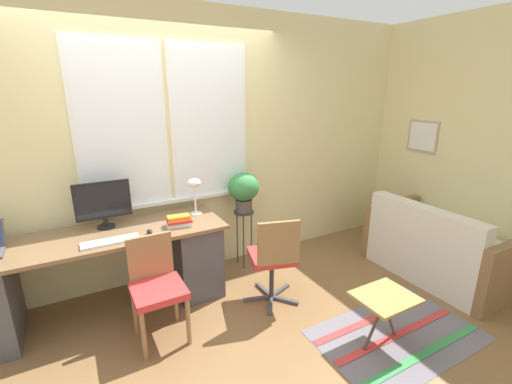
{
  "coord_description": "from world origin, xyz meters",
  "views": [
    {
      "loc": [
        -0.78,
        -2.61,
        1.92
      ],
      "look_at": [
        0.75,
        0.17,
        0.96
      ],
      "focal_mm": 24.0,
      "sensor_mm": 36.0,
      "label": 1
    }
  ],
  "objects_px": {
    "book_stack": "(179,221)",
    "office_chair_swivel": "(274,257)",
    "couch_loveseat": "(438,250)",
    "potted_plant": "(244,189)",
    "plant_stand": "(244,220)",
    "monitor": "(103,203)",
    "folding_stool": "(385,300)",
    "desk_lamp": "(194,187)",
    "mouse": "(150,232)",
    "desk_chair_wooden": "(156,285)",
    "keyboard": "(110,241)"
  },
  "relations": [
    {
      "from": "office_chair_swivel",
      "to": "keyboard",
      "type": "bearing_deg",
      "value": -0.96
    },
    {
      "from": "office_chair_swivel",
      "to": "couch_loveseat",
      "type": "height_order",
      "value": "office_chair_swivel"
    },
    {
      "from": "desk_lamp",
      "to": "desk_chair_wooden",
      "type": "height_order",
      "value": "desk_lamp"
    },
    {
      "from": "mouse",
      "to": "plant_stand",
      "type": "relative_size",
      "value": 0.11
    },
    {
      "from": "plant_stand",
      "to": "folding_stool",
      "type": "height_order",
      "value": "plant_stand"
    },
    {
      "from": "plant_stand",
      "to": "mouse",
      "type": "bearing_deg",
      "value": -161.79
    },
    {
      "from": "couch_loveseat",
      "to": "plant_stand",
      "type": "xyz_separation_m",
      "value": [
        -1.72,
        1.17,
        0.26
      ]
    },
    {
      "from": "potted_plant",
      "to": "keyboard",
      "type": "bearing_deg",
      "value": -164.72
    },
    {
      "from": "office_chair_swivel",
      "to": "plant_stand",
      "type": "distance_m",
      "value": 0.78
    },
    {
      "from": "office_chair_swivel",
      "to": "folding_stool",
      "type": "xyz_separation_m",
      "value": [
        0.46,
        -0.86,
        -0.08
      ]
    },
    {
      "from": "couch_loveseat",
      "to": "desk_chair_wooden",
      "type": "bearing_deg",
      "value": 80.58
    },
    {
      "from": "mouse",
      "to": "folding_stool",
      "type": "xyz_separation_m",
      "value": [
        1.44,
        -1.28,
        -0.37
      ]
    },
    {
      "from": "keyboard",
      "to": "desk_lamp",
      "type": "xyz_separation_m",
      "value": [
        0.82,
        0.29,
        0.27
      ]
    },
    {
      "from": "monitor",
      "to": "mouse",
      "type": "relative_size",
      "value": 6.39
    },
    {
      "from": "desk_lamp",
      "to": "plant_stand",
      "type": "relative_size",
      "value": 0.56
    },
    {
      "from": "monitor",
      "to": "book_stack",
      "type": "bearing_deg",
      "value": -25.97
    },
    {
      "from": "mouse",
      "to": "folding_stool",
      "type": "bearing_deg",
      "value": -41.68
    },
    {
      "from": "desk_chair_wooden",
      "to": "office_chair_swivel",
      "type": "xyz_separation_m",
      "value": [
        1.03,
        -0.07,
        0.01
      ]
    },
    {
      "from": "monitor",
      "to": "office_chair_swivel",
      "type": "relative_size",
      "value": 0.53
    },
    {
      "from": "keyboard",
      "to": "mouse",
      "type": "height_order",
      "value": "mouse"
    },
    {
      "from": "mouse",
      "to": "potted_plant",
      "type": "bearing_deg",
      "value": 18.21
    },
    {
      "from": "desk_chair_wooden",
      "to": "folding_stool",
      "type": "bearing_deg",
      "value": -32.75
    },
    {
      "from": "couch_loveseat",
      "to": "potted_plant",
      "type": "bearing_deg",
      "value": 55.77
    },
    {
      "from": "plant_stand",
      "to": "potted_plant",
      "type": "bearing_deg",
      "value": -90.0
    },
    {
      "from": "monitor",
      "to": "plant_stand",
      "type": "relative_size",
      "value": 0.71
    },
    {
      "from": "couch_loveseat",
      "to": "plant_stand",
      "type": "height_order",
      "value": "couch_loveseat"
    },
    {
      "from": "desk_chair_wooden",
      "to": "keyboard",
      "type": "bearing_deg",
      "value": 129.25
    },
    {
      "from": "book_stack",
      "to": "office_chair_swivel",
      "type": "relative_size",
      "value": 0.27
    },
    {
      "from": "mouse",
      "to": "book_stack",
      "type": "distance_m",
      "value": 0.28
    },
    {
      "from": "book_stack",
      "to": "office_chair_swivel",
      "type": "bearing_deg",
      "value": -33.3
    },
    {
      "from": "monitor",
      "to": "plant_stand",
      "type": "height_order",
      "value": "monitor"
    },
    {
      "from": "mouse",
      "to": "desk_chair_wooden",
      "type": "bearing_deg",
      "value": -98.01
    },
    {
      "from": "desk_chair_wooden",
      "to": "couch_loveseat",
      "type": "height_order",
      "value": "desk_chair_wooden"
    },
    {
      "from": "desk_lamp",
      "to": "potted_plant",
      "type": "xyz_separation_m",
      "value": [
        0.57,
        0.09,
        -0.12
      ]
    },
    {
      "from": "book_stack",
      "to": "plant_stand",
      "type": "xyz_separation_m",
      "value": [
        0.8,
        0.3,
        -0.25
      ]
    },
    {
      "from": "monitor",
      "to": "folding_stool",
      "type": "height_order",
      "value": "monitor"
    },
    {
      "from": "book_stack",
      "to": "desk_chair_wooden",
      "type": "xyz_separation_m",
      "value": [
        -0.32,
        -0.39,
        -0.34
      ]
    },
    {
      "from": "potted_plant",
      "to": "mouse",
      "type": "bearing_deg",
      "value": -161.79
    },
    {
      "from": "keyboard",
      "to": "office_chair_swivel",
      "type": "height_order",
      "value": "office_chair_swivel"
    },
    {
      "from": "monitor",
      "to": "couch_loveseat",
      "type": "xyz_separation_m",
      "value": [
        3.09,
        -1.14,
        -0.69
      ]
    },
    {
      "from": "book_stack",
      "to": "plant_stand",
      "type": "bearing_deg",
      "value": 20.74
    },
    {
      "from": "desk_chair_wooden",
      "to": "book_stack",
      "type": "bearing_deg",
      "value": 50.54
    },
    {
      "from": "desk_lamp",
      "to": "potted_plant",
      "type": "bearing_deg",
      "value": 8.9
    },
    {
      "from": "plant_stand",
      "to": "potted_plant",
      "type": "relative_size",
      "value": 1.52
    },
    {
      "from": "couch_loveseat",
      "to": "folding_stool",
      "type": "xyz_separation_m",
      "value": [
        -1.34,
        -0.47,
        0.11
      ]
    },
    {
      "from": "desk_chair_wooden",
      "to": "plant_stand",
      "type": "relative_size",
      "value": 1.26
    },
    {
      "from": "desk_chair_wooden",
      "to": "potted_plant",
      "type": "xyz_separation_m",
      "value": [
        1.12,
        0.7,
        0.44
      ]
    },
    {
      "from": "desk_chair_wooden",
      "to": "folding_stool",
      "type": "xyz_separation_m",
      "value": [
        1.49,
        -0.94,
        -0.07
      ]
    },
    {
      "from": "mouse",
      "to": "couch_loveseat",
      "type": "distance_m",
      "value": 2.94
    },
    {
      "from": "office_chair_swivel",
      "to": "folding_stool",
      "type": "bearing_deg",
      "value": 133.87
    }
  ]
}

